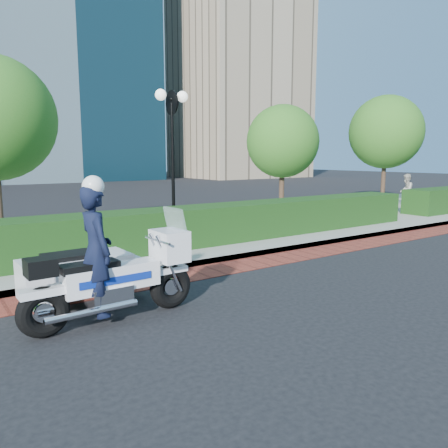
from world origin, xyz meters
TOP-DOWN VIEW (x-y plane):
  - ground at (0.00, 0.00)m, footprint 120.00×120.00m
  - brick_strip at (0.00, 1.50)m, footprint 60.00×1.00m
  - sidewalk at (0.00, 6.00)m, footprint 60.00×8.00m
  - hedge_main at (0.00, 3.60)m, footprint 18.00×1.20m
  - lamppost at (1.00, 5.20)m, footprint 1.02×0.70m
  - tree_c at (6.50, 6.50)m, footprint 2.80×2.80m
  - tree_d at (13.00, 6.50)m, footprint 3.40×3.40m
  - tower_right at (28.00, 38.00)m, footprint 14.00×12.00m
  - police_motorcycle at (-3.05, 0.25)m, footprint 2.72×1.92m
  - pedestrian at (13.52, 5.61)m, footprint 0.91×0.82m

SIDE VIEW (x-z plane):
  - ground at x=0.00m, z-range 0.00..0.00m
  - brick_strip at x=0.00m, z-range 0.00..0.01m
  - sidewalk at x=0.00m, z-range 0.00..0.15m
  - hedge_main at x=0.00m, z-range 0.15..1.15m
  - police_motorcycle at x=-3.05m, z-range -0.35..1.86m
  - pedestrian at x=13.52m, z-range 0.15..1.68m
  - lamppost at x=1.00m, z-range 0.85..5.06m
  - tree_c at x=6.50m, z-range 0.90..5.20m
  - tree_d at x=13.00m, z-range 1.03..6.19m
  - tower_right at x=28.00m, z-range 0.00..28.00m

